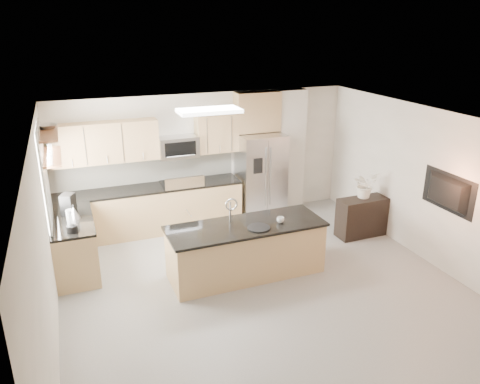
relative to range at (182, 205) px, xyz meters
name	(u,v)px	position (x,y,z in m)	size (l,w,h in m)	color
floor	(269,295)	(0.60, -2.92, -0.47)	(6.50, 6.50, 0.00)	gray
ceiling	(274,126)	(0.60, -2.92, 2.13)	(6.00, 6.50, 0.02)	white
wall_back	(205,158)	(0.60, 0.33, 0.83)	(6.00, 0.02, 2.60)	silver
wall_front	(437,364)	(0.60, -6.17, 0.83)	(6.00, 0.02, 2.60)	silver
wall_left	(45,251)	(-2.40, -2.92, 0.83)	(0.02, 6.50, 2.60)	silver
wall_right	(439,191)	(3.60, -2.92, 0.83)	(0.02, 6.50, 2.60)	silver
back_counter	(151,209)	(-0.63, 0.01, 0.00)	(3.55, 0.66, 1.44)	tan
left_counter	(75,245)	(-2.07, -1.07, -0.01)	(0.66, 1.50, 0.92)	tan
range	(182,205)	(0.00, 0.00, 0.00)	(0.76, 0.64, 1.14)	black
upper_cabinets	(140,140)	(-0.70, 0.16, 1.35)	(3.50, 0.33, 0.75)	tan
microwave	(178,147)	(0.00, 0.12, 1.16)	(0.76, 0.40, 0.40)	#BBBBBE
refrigerator	(260,176)	(1.66, -0.05, 0.42)	(0.92, 0.78, 1.78)	#BBBBBE
partition_column	(289,151)	(2.42, 0.18, 0.83)	(0.60, 0.30, 2.60)	beige
window	(45,178)	(-2.38, -1.07, 1.18)	(0.04, 1.15, 1.65)	white
shelf_lower	(51,157)	(-2.25, -0.97, 1.48)	(0.30, 1.20, 0.04)	brown
shelf_upper	(47,133)	(-2.25, -0.97, 1.85)	(0.30, 1.20, 0.04)	brown
ceiling_fixture	(209,111)	(0.20, -1.32, 2.09)	(1.00, 0.50, 0.06)	white
island	(246,249)	(0.50, -2.18, -0.03)	(2.54, 0.96, 1.30)	tan
credenza	(361,217)	(3.12, -1.59, -0.10)	(0.94, 0.40, 0.76)	black
cup	(280,220)	(1.05, -2.29, 0.45)	(0.12, 0.12, 0.09)	silver
platter	(259,228)	(0.64, -2.37, 0.41)	(0.36, 0.36, 0.02)	black
blender	(71,223)	(-2.07, -1.60, 0.61)	(0.16, 0.16, 0.37)	black
kettle	(74,212)	(-2.02, -1.06, 0.55)	(0.19, 0.19, 0.23)	#BBBBBE
coffee_maker	(68,205)	(-2.10, -0.86, 0.61)	(0.26, 0.28, 0.35)	black
bowl	(47,126)	(-2.25, -0.73, 1.91)	(0.37, 0.37, 0.09)	#BBBBBE
flower_vase	(366,178)	(3.17, -1.53, 0.66)	(0.68, 0.59, 0.76)	white
television	(444,193)	(3.51, -3.12, 0.88)	(1.08, 0.14, 0.62)	black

